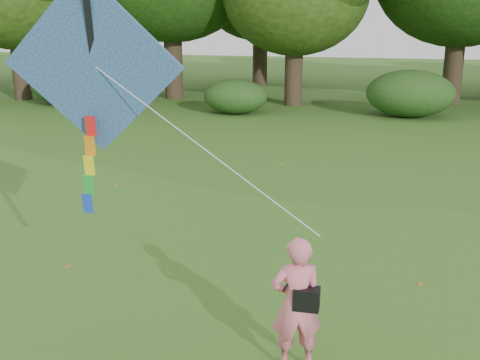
# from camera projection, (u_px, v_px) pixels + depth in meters

# --- Properties ---
(ground) EXTENTS (100.00, 100.00, 0.00)m
(ground) POSITION_uv_depth(u_px,v_px,m) (232.00, 328.00, 8.09)
(ground) COLOR #265114
(ground) RESTS_ON ground
(man_kite_flyer) EXTENTS (0.70, 0.57, 1.66)m
(man_kite_flyer) POSITION_uv_depth(u_px,v_px,m) (296.00, 304.00, 6.99)
(man_kite_flyer) COLOR #DB677B
(man_kite_flyer) RESTS_ON ground
(bystander_left) EXTENTS (0.93, 0.88, 1.52)m
(bystander_left) POSITION_uv_depth(u_px,v_px,m) (126.00, 87.00, 27.38)
(bystander_left) COLOR #262A33
(bystander_left) RESTS_ON ground
(crossbody_bag) EXTENTS (0.43, 0.20, 0.68)m
(crossbody_bag) POSITION_uv_depth(u_px,v_px,m) (306.00, 298.00, 6.90)
(crossbody_bag) COLOR black
(crossbody_bag) RESTS_ON ground
(flying_kite) EXTENTS (4.05, 0.99, 3.06)m
(flying_kite) POSITION_uv_depth(u_px,v_px,m) (94.00, 69.00, 7.38)
(flying_kite) COLOR #2856B0
(flying_kite) RESTS_ON ground
(shrub_band) EXTENTS (39.15, 3.22, 1.88)m
(shrub_band) POSITION_uv_depth(u_px,v_px,m) (316.00, 94.00, 24.53)
(shrub_band) COLOR #264919
(shrub_band) RESTS_ON ground
(fallen_leaves) EXTENTS (10.97, 13.09, 0.01)m
(fallen_leaves) POSITION_uv_depth(u_px,v_px,m) (277.00, 206.00, 13.12)
(fallen_leaves) COLOR #965A29
(fallen_leaves) RESTS_ON ground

